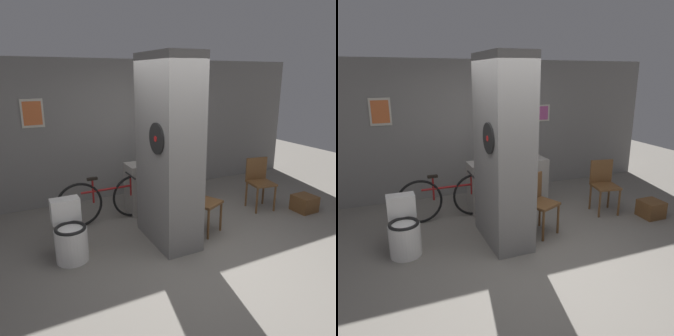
% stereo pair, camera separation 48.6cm
% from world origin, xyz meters
% --- Properties ---
extents(ground_plane, '(14.00, 14.00, 0.00)m').
position_xyz_m(ground_plane, '(0.00, 0.00, 0.00)').
color(ground_plane, slate).
extents(wall_back, '(8.00, 0.09, 2.60)m').
position_xyz_m(wall_back, '(-0.00, 2.63, 1.30)').
color(wall_back, gray).
rests_on(wall_back, ground_plane).
extents(pillar_center, '(0.56, 1.07, 2.60)m').
position_xyz_m(pillar_center, '(-0.11, 0.53, 1.30)').
color(pillar_center, gray).
rests_on(pillar_center, ground_plane).
extents(counter_shelf, '(1.42, 0.44, 0.86)m').
position_xyz_m(counter_shelf, '(0.41, 1.65, 0.43)').
color(counter_shelf, gray).
rests_on(counter_shelf, ground_plane).
extents(toilet, '(0.41, 0.57, 0.76)m').
position_xyz_m(toilet, '(-1.48, 0.65, 0.32)').
color(toilet, white).
rests_on(toilet, ground_plane).
extents(chair_near_pillar, '(0.54, 0.54, 0.90)m').
position_xyz_m(chair_near_pillar, '(0.46, 0.55, 0.51)').
color(chair_near_pillar, brown).
rests_on(chair_near_pillar, ground_plane).
extents(chair_by_doorway, '(0.47, 0.47, 0.90)m').
position_xyz_m(chair_by_doorway, '(1.88, 0.85, 0.51)').
color(chair_by_doorway, brown).
rests_on(chair_by_doorway, ground_plane).
extents(bicycle, '(1.63, 0.42, 0.78)m').
position_xyz_m(bicycle, '(-0.71, 1.51, 0.38)').
color(bicycle, black).
rests_on(bicycle, ground_plane).
extents(bottle_tall, '(0.08, 0.08, 0.32)m').
position_xyz_m(bottle_tall, '(0.76, 1.62, 0.98)').
color(bottle_tall, silver).
rests_on(bottle_tall, counter_shelf).
extents(bottle_short, '(0.08, 0.08, 0.26)m').
position_xyz_m(bottle_short, '(0.88, 1.71, 0.96)').
color(bottle_short, '#19598C').
rests_on(bottle_short, counter_shelf).
extents(floor_crate, '(0.35, 0.35, 0.28)m').
position_xyz_m(floor_crate, '(2.49, 0.34, 0.14)').
color(floor_crate, brown).
rests_on(floor_crate, ground_plane).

